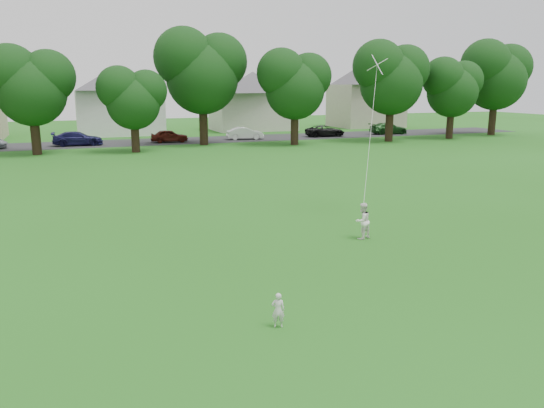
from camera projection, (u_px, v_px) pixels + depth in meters
name	position (u px, v px, depth m)	size (l,w,h in m)	color
ground	(319.00, 310.00, 13.11)	(160.00, 160.00, 0.00)	#1F5D15
street	(130.00, 143.00, 51.41)	(90.00, 7.00, 0.01)	#2D2D30
toddler	(278.00, 310.00, 12.07)	(0.30, 0.20, 0.83)	silver
older_boy	(362.00, 221.00, 19.03)	(0.64, 0.50, 1.32)	white
kite	(371.00, 133.00, 20.47)	(1.74, 2.31, 6.91)	white
tree_row	(202.00, 74.00, 46.15)	(81.37, 9.80, 10.86)	black
parked_cars	(152.00, 136.00, 51.05)	(62.03, 2.19, 1.29)	black
house_row	(122.00, 92.00, 59.66)	(76.98, 14.03, 10.12)	beige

